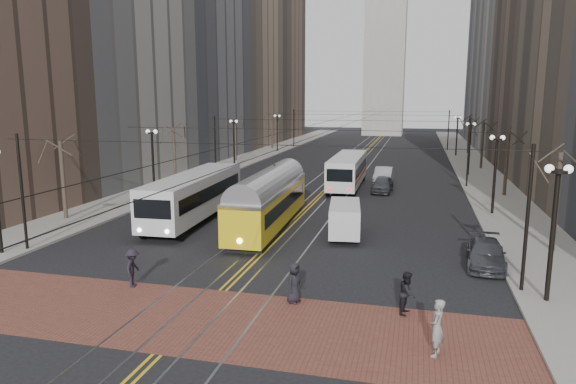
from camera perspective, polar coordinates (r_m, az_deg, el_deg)
The scene contains 23 objects.
ground at distance 24.40m, azimuth -6.41°, elevation -10.03°, with size 260.00×260.00×0.00m, color black.
sidewalk_left at distance 70.80m, azimuth -5.01°, elevation 3.53°, with size 5.00×140.00×0.15m, color gray.
sidewalk_right at distance 67.24m, azimuth 19.94°, elevation 2.58°, with size 5.00×140.00×0.15m, color gray.
crosswalk_band at distance 20.99m, azimuth -10.35°, elevation -13.63°, with size 25.00×6.00×0.01m, color brown.
streetcar_rails at distance 67.41m, azimuth 7.14°, elevation 3.08°, with size 4.80×130.00×0.02m, color gray.
centre_lines at distance 67.40m, azimuth 7.14°, elevation 3.09°, with size 0.42×130.00×0.01m, color gold.
building_left_mid at distance 75.80m, azimuth -12.81°, elevation 16.59°, with size 16.00×20.00×34.00m, color slate.
building_left_far at distance 113.11m, azimuth -3.32°, elevation 16.22°, with size 16.00×20.00×40.00m, color brown.
building_right_far at distance 109.36m, azimuth 24.18°, elevation 15.56°, with size 16.00×20.00×40.00m, color slate.
lamp_posts at distance 51.10m, azimuth 4.93°, elevation 3.96°, with size 27.60×57.20×5.60m.
street_trees at distance 57.49m, azimuth 5.98°, elevation 4.66°, with size 31.68×53.28×5.60m.
trolley_wires at distance 56.99m, azimuth 5.94°, elevation 5.59°, with size 25.96×120.00×6.60m.
transit_bus at distance 36.54m, azimuth -10.32°, elevation -0.60°, with size 2.71×13.00×3.25m, color silver.
streetcar at distance 33.81m, azimuth -2.13°, elevation -1.50°, with size 2.40×12.94×3.05m, color yellow.
rear_bus at distance 49.33m, azimuth 6.65°, elevation 2.24°, with size 2.58×11.86×3.09m, color silver.
cargo_van at distance 31.92m, azimuth 6.31°, elevation -3.16°, with size 1.81×4.72×2.09m, color silver.
sedan_grey at distance 47.63m, azimuth 10.45°, elevation 0.85°, with size 1.74×4.32×1.47m, color #383B3F.
sedan_silver at distance 52.74m, azimuth 10.58°, elevation 1.84°, with size 1.71×4.90×1.62m, color #A4A5AC.
sedan_parked at distance 28.28m, azimuth 21.11°, elevation -6.40°, with size 1.84×4.53×1.32m, color #3D3E44.
pedestrian_a at distance 21.80m, azimuth 0.69°, elevation -10.04°, with size 0.84×0.55×1.73m, color black.
pedestrian_b at distance 18.26m, azimuth 16.20°, elevation -14.27°, with size 0.72×0.47×1.96m, color gray.
pedestrian_c at distance 21.28m, azimuth 13.13°, elevation -10.86°, with size 0.84×0.65×1.73m, color black.
pedestrian_d at distance 24.58m, azimuth -16.86°, elevation -8.07°, with size 1.14×0.66×1.77m, color black.
Camera 1 is at (8.18, -21.37, 8.49)m, focal length 32.00 mm.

